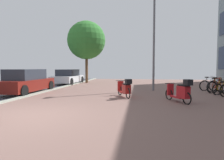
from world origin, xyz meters
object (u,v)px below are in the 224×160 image
bicycle_rack_08 (216,87)px  scooter_mid (125,89)px  lamp_post (154,38)px  scooter_near (181,92)px  bicycle_rack_06 (222,89)px  bicycle_rack_07 (217,87)px  parked_car_near (26,82)px  parked_car_far (68,77)px  bicycle_rack_09 (209,85)px  street_tree (86,40)px

bicycle_rack_08 → scooter_mid: (-5.53, -2.98, 0.11)m
lamp_post → scooter_near: bearing=-79.0°
bicycle_rack_06 → bicycle_rack_07: bearing=89.0°
bicycle_rack_08 → bicycle_rack_06: bearing=-98.8°
bicycle_rack_06 → bicycle_rack_07: (0.01, 0.66, 0.03)m
bicycle_rack_06 → parked_car_near: parked_car_near is taller
scooter_near → scooter_mid: size_ratio=0.99×
scooter_mid → parked_car_far: bearing=128.0°
bicycle_rack_07 → lamp_post: 4.87m
scooter_mid → lamp_post: (1.65, 3.14, 3.00)m
bicycle_rack_06 → bicycle_rack_09: (-0.02, 1.97, 0.02)m
lamp_post → bicycle_rack_09: bearing=7.8°
bicycle_rack_09 → street_tree: 11.65m
bicycle_rack_08 → scooter_near: scooter_near is taller
scooter_near → bicycle_rack_07: bearing=51.2°
bicycle_rack_06 → scooter_mid: (-5.33, -1.67, 0.12)m
bicycle_rack_07 → parked_car_near: 11.45m
bicycle_rack_07 → parked_car_near: size_ratio=0.34×
bicycle_rack_09 → parked_car_far: (-11.27, 4.00, 0.29)m
bicycle_rack_08 → parked_car_near: size_ratio=0.31×
bicycle_rack_09 → street_tree: street_tree is taller
scooter_near → bicycle_rack_06: bearing=45.5°
bicycle_rack_08 → street_tree: 12.14m
parked_car_near → lamp_post: (7.67, 2.25, 2.77)m
lamp_post → parked_car_near: bearing=-163.6°
street_tree → scooter_near: bearing=-55.2°
parked_car_near → street_tree: bearing=78.6°
scooter_near → lamp_post: bearing=101.0°
bicycle_rack_06 → parked_car_near: bearing=-176.1°
bicycle_rack_09 → scooter_mid: (-5.31, -3.64, 0.10)m
bicycle_rack_07 → parked_car_far: size_ratio=0.33×
bicycle_rack_07 → lamp_post: size_ratio=0.22×
scooter_near → parked_car_near: 8.77m
street_tree → scooter_mid: bearing=-63.1°
bicycle_rack_07 → bicycle_rack_08: bearing=73.8°
bicycle_rack_06 → scooter_near: (-2.83, -2.88, 0.15)m
scooter_near → parked_car_near: bearing=166.2°
scooter_near → parked_car_near: (-8.52, 2.10, 0.20)m
parked_car_near → bicycle_rack_06: bearing=3.9°
bicycle_rack_08 → bicycle_rack_07: bearing=-106.2°
bicycle_rack_07 → scooter_mid: 5.82m
bicycle_rack_08 → lamp_post: bearing=177.7°
scooter_near → lamp_post: 5.33m
bicycle_rack_09 → scooter_mid: 6.44m
parked_car_near → street_tree: (1.59, 7.86, 3.51)m
bicycle_rack_09 → parked_car_near: 11.66m
bicycle_rack_06 → street_tree: size_ratio=0.20×
scooter_near → bicycle_rack_08: bearing=54.1°
bicycle_rack_06 → bicycle_rack_07: bicycle_rack_07 is taller
bicycle_rack_09 → scooter_mid: size_ratio=0.83×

